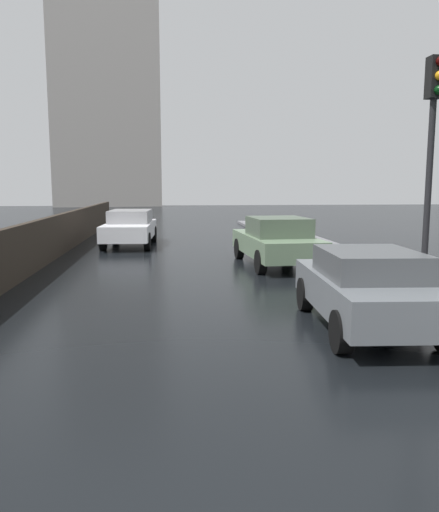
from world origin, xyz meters
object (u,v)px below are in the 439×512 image
car_white_near_kerb (130,227)px  car_green_far_ahead (276,241)px  traffic_light (432,136)px  car_grey_mid_road (367,287)px

car_white_near_kerb → car_green_far_ahead: size_ratio=1.01×
car_green_far_ahead → traffic_light: (1.66, -5.66, 2.56)m
car_green_far_ahead → traffic_light: 6.43m
car_white_near_kerb → car_green_far_ahead: 7.32m
car_white_near_kerb → traffic_light: traffic_light is taller
car_grey_mid_road → car_green_far_ahead: 6.80m
car_green_far_ahead → car_grey_mid_road: bearing=-92.8°
car_white_near_kerb → car_green_far_ahead: car_green_far_ahead is taller
car_grey_mid_road → car_green_far_ahead: size_ratio=0.85×
car_white_near_kerb → car_grey_mid_road: 13.26m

